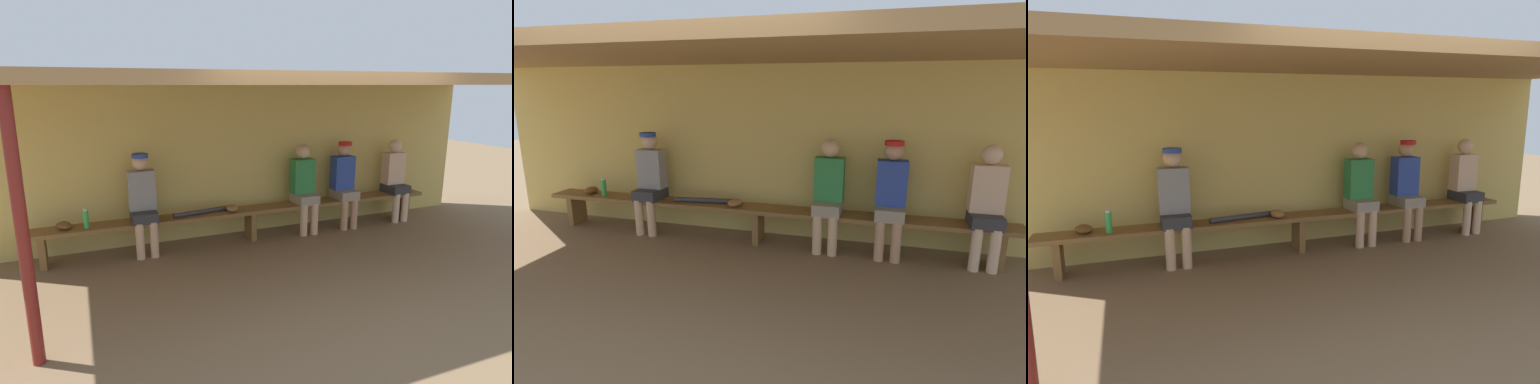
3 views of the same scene
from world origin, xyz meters
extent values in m
plane|color=brown|center=(0.00, 0.00, 0.00)|extent=(24.00, 24.00, 0.00)
cube|color=#D8BC60|center=(0.00, 2.00, 1.10)|extent=(8.00, 0.20, 2.20)
cube|color=#9E7547|center=(0.00, 0.70, 2.26)|extent=(8.00, 2.80, 0.12)
cube|color=brown|center=(0.00, 1.55, 0.43)|extent=(6.00, 0.36, 0.05)
cube|color=brown|center=(-2.75, 1.55, 0.21)|extent=(0.08, 0.29, 0.41)
cube|color=brown|center=(0.00, 1.55, 0.21)|extent=(0.08, 0.29, 0.41)
cube|color=brown|center=(2.75, 1.55, 0.21)|extent=(0.08, 0.29, 0.41)
cube|color=#333338|center=(2.57, 1.53, 0.53)|extent=(0.32, 0.40, 0.14)
cylinder|color=beige|center=(2.48, 1.37, 0.24)|extent=(0.11, 0.11, 0.48)
cylinder|color=beige|center=(2.66, 1.37, 0.24)|extent=(0.11, 0.11, 0.48)
cube|color=beige|center=(2.57, 1.61, 0.86)|extent=(0.34, 0.20, 0.52)
sphere|color=beige|center=(2.57, 1.61, 1.23)|extent=(0.21, 0.21, 0.21)
cube|color=gray|center=(1.58, 1.53, 0.53)|extent=(0.32, 0.40, 0.14)
cylinder|color=tan|center=(1.49, 1.37, 0.24)|extent=(0.11, 0.11, 0.48)
cylinder|color=tan|center=(1.67, 1.37, 0.24)|extent=(0.11, 0.11, 0.48)
cube|color=#2D47A5|center=(1.58, 1.61, 0.86)|extent=(0.34, 0.20, 0.52)
sphere|color=tan|center=(1.58, 1.61, 1.23)|extent=(0.21, 0.21, 0.21)
cylinder|color=red|center=(1.58, 1.57, 1.32)|extent=(0.21, 0.21, 0.05)
cube|color=gray|center=(0.87, 1.53, 0.53)|extent=(0.32, 0.40, 0.14)
cylinder|color=#DBAD84|center=(0.78, 1.37, 0.24)|extent=(0.11, 0.11, 0.48)
cylinder|color=#DBAD84|center=(0.96, 1.37, 0.24)|extent=(0.11, 0.11, 0.48)
cube|color=#2D8442|center=(0.87, 1.61, 0.86)|extent=(0.34, 0.20, 0.52)
sphere|color=#DBAD84|center=(0.87, 1.61, 1.23)|extent=(0.21, 0.21, 0.21)
cube|color=#333338|center=(-1.51, 1.53, 0.53)|extent=(0.32, 0.40, 0.14)
cylinder|color=#DBAD84|center=(-1.60, 1.37, 0.24)|extent=(0.11, 0.11, 0.48)
cylinder|color=#DBAD84|center=(-1.42, 1.37, 0.24)|extent=(0.11, 0.11, 0.48)
cube|color=gray|center=(-1.51, 1.61, 0.86)|extent=(0.34, 0.20, 0.52)
sphere|color=#DBAD84|center=(-1.51, 1.61, 1.23)|extent=(0.21, 0.21, 0.21)
cylinder|color=#2D47A5|center=(-1.51, 1.57, 1.32)|extent=(0.21, 0.21, 0.05)
cylinder|color=green|center=(-2.22, 1.50, 0.57)|extent=(0.07, 0.07, 0.22)
cylinder|color=white|center=(-2.22, 1.50, 0.69)|extent=(0.05, 0.05, 0.02)
ellipsoid|color=olive|center=(-0.29, 1.51, 0.51)|extent=(0.20, 0.26, 0.09)
ellipsoid|color=brown|center=(-2.48, 1.57, 0.51)|extent=(0.24, 0.28, 0.09)
cylinder|color=#333338|center=(-0.72, 1.55, 0.49)|extent=(0.83, 0.18, 0.07)
camera|label=1|loc=(-2.23, -4.10, 2.20)|focal=30.60mm
camera|label=2|loc=(1.49, -3.14, 1.91)|focal=28.71mm
camera|label=3|loc=(-2.00, -3.53, 1.84)|focal=31.42mm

